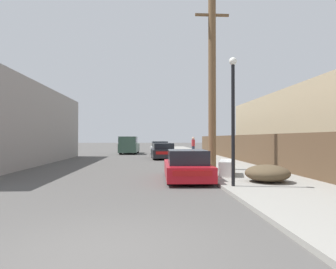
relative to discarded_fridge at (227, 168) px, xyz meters
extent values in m
plane|color=#4F4C49|center=(-4.17, -8.54, -0.45)|extent=(220.00, 220.00, 0.00)
cube|color=gray|center=(1.13, 14.96, -0.39)|extent=(4.20, 63.00, 0.12)
cube|color=silver|center=(0.00, 0.00, -0.01)|extent=(1.16, 1.92, 0.63)
cube|color=white|center=(0.00, 0.00, 0.31)|extent=(1.11, 1.84, 0.03)
cube|color=#333335|center=(0.34, 0.48, 0.34)|extent=(0.09, 0.20, 0.02)
cube|color=gray|center=(0.08, 0.28, 0.33)|extent=(0.68, 0.26, 0.01)
cube|color=gray|center=(-0.08, -0.26, 0.33)|extent=(0.68, 0.26, 0.01)
cube|color=red|center=(-1.89, -0.50, -0.02)|extent=(1.91, 4.47, 0.56)
cube|color=black|center=(-1.90, -0.90, 0.54)|extent=(1.59, 2.17, 0.56)
cube|color=#B21414|center=(-1.95, -2.73, 0.08)|extent=(1.39, 0.07, 0.20)
cylinder|color=black|center=(-2.62, 0.89, -0.13)|extent=(0.22, 0.64, 0.64)
cylinder|color=black|center=(-1.08, 0.85, -0.13)|extent=(0.22, 0.64, 0.64)
cylinder|color=black|center=(-2.70, -1.85, -0.13)|extent=(0.22, 0.64, 0.64)
cylinder|color=black|center=(-1.15, -1.90, -0.13)|extent=(0.22, 0.64, 0.64)
cube|color=black|center=(-2.33, 12.41, 0.04)|extent=(2.06, 4.38, 0.66)
cube|color=black|center=(-2.32, 12.24, 0.63)|extent=(1.72, 2.47, 0.52)
cube|color=#B21414|center=(-2.24, 10.24, 0.15)|extent=(1.47, 0.09, 0.23)
cylinder|color=black|center=(-3.21, 13.71, -0.11)|extent=(0.23, 0.69, 0.68)
cylinder|color=black|center=(-1.56, 13.78, -0.11)|extent=(0.23, 0.69, 0.68)
cylinder|color=black|center=(-3.10, 11.04, -0.11)|extent=(0.23, 0.69, 0.68)
cylinder|color=black|center=(-1.45, 11.11, -0.11)|extent=(0.23, 0.69, 0.68)
cube|color=silver|center=(-2.43, 18.56, 0.05)|extent=(1.95, 4.10, 0.72)
cube|color=black|center=(-2.43, 18.40, 0.69)|extent=(1.64, 2.31, 0.56)
cube|color=#B21414|center=(-2.37, 16.53, 0.18)|extent=(1.43, 0.07, 0.25)
cylinder|color=black|center=(-3.26, 19.79, -0.14)|extent=(0.22, 0.62, 0.61)
cylinder|color=black|center=(-1.68, 19.84, -0.14)|extent=(0.22, 0.62, 0.61)
cylinder|color=black|center=(-3.19, 17.28, -0.14)|extent=(0.22, 0.62, 0.61)
cylinder|color=black|center=(-1.60, 17.33, -0.14)|extent=(0.22, 0.62, 0.61)
cube|color=#385647|center=(-5.75, 21.06, 0.23)|extent=(2.09, 5.58, 0.92)
cube|color=#385647|center=(-5.80, 19.54, 1.08)|extent=(1.88, 2.54, 0.80)
cube|color=black|center=(-5.80, 19.54, 1.11)|extent=(1.92, 2.49, 0.44)
cylinder|color=black|center=(-5.00, 19.32, -0.02)|extent=(0.28, 0.85, 0.85)
cylinder|color=black|center=(-6.61, 19.37, -0.02)|extent=(0.28, 0.85, 0.85)
cylinder|color=black|center=(-4.90, 22.75, -0.02)|extent=(0.28, 0.85, 0.85)
cylinder|color=black|center=(-6.51, 22.80, -0.02)|extent=(0.28, 0.85, 0.85)
cylinder|color=brown|center=(-0.15, 2.50, 4.21)|extent=(0.40, 0.40, 9.07)
cube|color=brown|center=(-0.15, 2.50, 7.84)|extent=(1.80, 0.12, 0.12)
cylinder|color=black|center=(-0.59, -3.02, 1.75)|extent=(0.12, 0.12, 4.15)
sphere|color=white|center=(-0.59, -3.02, 3.95)|extent=(0.26, 0.26, 0.26)
ellipsoid|color=brown|center=(0.96, -2.14, -0.01)|extent=(1.65, 1.66, 0.64)
cube|color=brown|center=(3.08, 6.88, 0.60)|extent=(0.08, 33.79, 1.86)
cube|color=tan|center=(8.52, 8.28, 2.10)|extent=(6.00, 18.75, 5.09)
cylinder|color=#282D42|center=(0.88, 16.53, 0.09)|extent=(0.28, 0.28, 0.84)
cylinder|color=#B72D33|center=(0.88, 16.53, 0.84)|extent=(0.34, 0.34, 0.66)
sphere|color=#DBB293|center=(0.88, 16.53, 1.30)|extent=(0.25, 0.25, 0.25)
camera|label=1|loc=(-3.42, -13.09, 1.30)|focal=32.00mm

